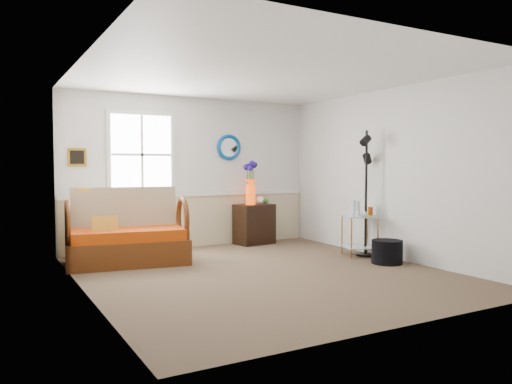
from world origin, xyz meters
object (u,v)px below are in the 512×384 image
cabinet (254,224)px  ottoman (387,252)px  loveseat (127,226)px  floor_lamp (366,193)px  lamp_stand (87,242)px  side_table (360,236)px

cabinet → ottoman: cabinet is taller
loveseat → floor_lamp: bearing=-10.6°
lamp_stand → side_table: side_table is taller
loveseat → ottoman: bearing=-20.5°
side_table → lamp_stand: bearing=155.8°
lamp_stand → loveseat: bearing=-50.7°
ottoman → cabinet: bearing=107.5°
loveseat → ottoman: 3.78m
floor_lamp → lamp_stand: bearing=145.9°
floor_lamp → ottoman: (-0.15, -0.63, -0.81)m
floor_lamp → ottoman: size_ratio=4.43×
floor_lamp → side_table: bearing=146.4°
lamp_stand → side_table: bearing=-24.2°
lamp_stand → floor_lamp: bearing=-24.2°
floor_lamp → loveseat: bearing=151.1°
loveseat → lamp_stand: bearing=137.7°
floor_lamp → ottoman: floor_lamp is taller
cabinet → ottoman: (0.80, -2.54, -0.19)m
loveseat → cabinet: size_ratio=2.33×
lamp_stand → ottoman: (3.75, -2.38, -0.10)m
loveseat → ottoman: size_ratio=3.78×
floor_lamp → ottoman: bearing=-113.0°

